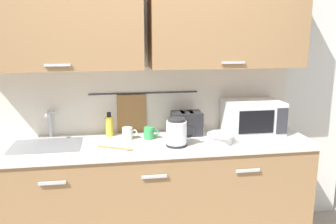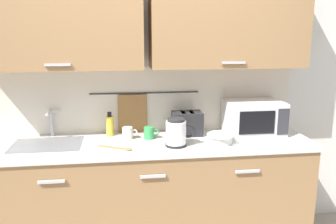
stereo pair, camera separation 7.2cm
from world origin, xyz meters
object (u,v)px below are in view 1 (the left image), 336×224
mug_near_sink (128,133)px  wooden_spoon (120,149)px  toaster (187,123)px  dish_soap_bottle (109,126)px  mug_by_kettle (149,133)px  electric_kettle (177,133)px  microwave (252,117)px  mixing_bowl (221,138)px

mug_near_sink → wooden_spoon: 0.25m
toaster → wooden_spoon: 0.63m
dish_soap_bottle → toaster: (0.63, -0.06, 0.01)m
mug_near_sink → mug_by_kettle: bearing=-6.1°
electric_kettle → dish_soap_bottle: (-0.49, 0.34, -0.01)m
microwave → mug_by_kettle: bearing=-177.2°
electric_kettle → mug_by_kettle: electric_kettle is taller
electric_kettle → mug_by_kettle: 0.28m
wooden_spoon → mixing_bowl: bearing=1.8°
microwave → wooden_spoon: bearing=-166.5°
dish_soap_bottle → mixing_bowl: 0.90m
mug_near_sink → mug_by_kettle: (0.17, -0.02, 0.00)m
electric_kettle → dish_soap_bottle: size_ratio=1.16×
mixing_bowl → microwave: bearing=35.0°
mug_near_sink → mixing_bowl: (0.69, -0.22, -0.00)m
mixing_bowl → wooden_spoon: size_ratio=0.83×
microwave → dish_soap_bottle: microwave is taller
electric_kettle → mixing_bowl: bearing=1.2°
microwave → mug_by_kettle: 0.87m
mixing_bowl → mug_by_kettle: 0.56m
mug_near_sink → mixing_bowl: bearing=-17.3°
electric_kettle → toaster: electric_kettle is taller
wooden_spoon → mug_by_kettle: bearing=43.0°
toaster → mug_by_kettle: bearing=-167.0°
mug_near_sink → toaster: size_ratio=0.47×
dish_soap_bottle → mug_near_sink: size_ratio=1.63×
electric_kettle → toaster: 0.31m
mixing_bowl → toaster: (-0.21, 0.27, 0.05)m
microwave → toaster: microwave is taller
mixing_bowl → mug_near_sink: bearing=162.7°
mug_by_kettle → wooden_spoon: bearing=-137.0°
microwave → dish_soap_bottle: (-1.18, 0.09, -0.05)m
microwave → mixing_bowl: bearing=-145.0°
dish_soap_bottle → wooden_spoon: 0.37m
microwave → electric_kettle: 0.73m
dish_soap_bottle → mug_near_sink: 0.19m
toaster → mixing_bowl: bearing=-52.4°
mug_near_sink → mug_by_kettle: same height
mug_near_sink → wooden_spoon: (-0.07, -0.24, -0.04)m
dish_soap_bottle → mug_by_kettle: size_ratio=1.63×
microwave → toaster: bearing=176.9°
toaster → electric_kettle: bearing=-115.2°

